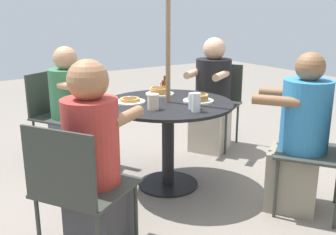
{
  "coord_description": "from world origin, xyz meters",
  "views": [
    {
      "loc": [
        1.66,
        2.55,
        1.43
      ],
      "look_at": [
        0.0,
        0.0,
        0.59
      ],
      "focal_mm": 42.0,
      "sensor_mm": 36.0,
      "label": 1
    }
  ],
  "objects_px": {
    "diner_east": "(71,112)",
    "patio_chair_west": "(325,147)",
    "diner_west": "(299,140)",
    "diner_south": "(95,166)",
    "coffee_cup": "(153,102)",
    "patio_chair_south": "(77,185)",
    "patio_chair_east": "(57,110)",
    "pancake_plate_b": "(198,99)",
    "pancake_plate_c": "(130,101)",
    "patio_chair_north": "(217,98)",
    "patio_table": "(168,121)",
    "syrup_bottle": "(165,85)",
    "drinking_glass_a": "(193,101)",
    "pancake_plate_a": "(160,92)",
    "drinking_glass_b": "(196,102)",
    "diner_north": "(212,100)"
  },
  "relations": [
    {
      "from": "syrup_bottle",
      "to": "drinking_glass_b",
      "type": "relative_size",
      "value": 1.0
    },
    {
      "from": "diner_north",
      "to": "patio_chair_east",
      "type": "height_order",
      "value": "diner_north"
    },
    {
      "from": "diner_west",
      "to": "patio_chair_north",
      "type": "bearing_deg",
      "value": 38.37
    },
    {
      "from": "patio_chair_south",
      "to": "coffee_cup",
      "type": "distance_m",
      "value": 0.97
    },
    {
      "from": "diner_east",
      "to": "diner_south",
      "type": "bearing_deg",
      "value": 46.54
    },
    {
      "from": "patio_chair_east",
      "to": "syrup_bottle",
      "type": "relative_size",
      "value": 6.2
    },
    {
      "from": "patio_chair_east",
      "to": "coffee_cup",
      "type": "relative_size",
      "value": 7.43
    },
    {
      "from": "diner_east",
      "to": "patio_chair_west",
      "type": "xyz_separation_m",
      "value": [
        -1.16,
        1.87,
        -0.01
      ]
    },
    {
      "from": "patio_chair_west",
      "to": "pancake_plate_c",
      "type": "xyz_separation_m",
      "value": [
        0.93,
        -1.13,
        0.22
      ]
    },
    {
      "from": "pancake_plate_c",
      "to": "patio_chair_south",
      "type": "bearing_deg",
      "value": 46.49
    },
    {
      "from": "diner_west",
      "to": "pancake_plate_c",
      "type": "bearing_deg",
      "value": 95.98
    },
    {
      "from": "diner_south",
      "to": "diner_east",
      "type": "bearing_deg",
      "value": 133.35
    },
    {
      "from": "coffee_cup",
      "to": "drinking_glass_a",
      "type": "bearing_deg",
      "value": 149.9
    },
    {
      "from": "patio_chair_south",
      "to": "patio_chair_west",
      "type": "xyz_separation_m",
      "value": [
        -1.67,
        0.35,
        0.0
      ]
    },
    {
      "from": "patio_chair_north",
      "to": "coffee_cup",
      "type": "distance_m",
      "value": 1.47
    },
    {
      "from": "diner_east",
      "to": "patio_chair_west",
      "type": "height_order",
      "value": "diner_east"
    },
    {
      "from": "pancake_plate_a",
      "to": "patio_chair_east",
      "type": "bearing_deg",
      "value": -48.86
    },
    {
      "from": "patio_chair_west",
      "to": "patio_chair_south",
      "type": "bearing_deg",
      "value": 134.13
    },
    {
      "from": "diner_south",
      "to": "patio_chair_north",
      "type": "bearing_deg",
      "value": 88.98
    },
    {
      "from": "patio_table",
      "to": "drinking_glass_a",
      "type": "distance_m",
      "value": 0.35
    },
    {
      "from": "patio_chair_south",
      "to": "diner_west",
      "type": "bearing_deg",
      "value": 50.25
    },
    {
      "from": "diner_north",
      "to": "diner_east",
      "type": "height_order",
      "value": "diner_north"
    },
    {
      "from": "diner_west",
      "to": "patio_chair_west",
      "type": "bearing_deg",
      "value": -90.0
    },
    {
      "from": "patio_chair_east",
      "to": "diner_east",
      "type": "xyz_separation_m",
      "value": [
        -0.08,
        0.15,
        0.01
      ]
    },
    {
      "from": "diner_east",
      "to": "diner_west",
      "type": "distance_m",
      "value": 2.03
    },
    {
      "from": "diner_south",
      "to": "pancake_plate_c",
      "type": "relative_size",
      "value": 4.81
    },
    {
      "from": "diner_west",
      "to": "diner_south",
      "type": "bearing_deg",
      "value": 134.18
    },
    {
      "from": "patio_chair_east",
      "to": "diner_east",
      "type": "height_order",
      "value": "diner_east"
    },
    {
      "from": "drinking_glass_a",
      "to": "pancake_plate_a",
      "type": "bearing_deg",
      "value": -95.9
    },
    {
      "from": "patio_table",
      "to": "pancake_plate_c",
      "type": "relative_size",
      "value": 4.26
    },
    {
      "from": "patio_chair_west",
      "to": "coffee_cup",
      "type": "distance_m",
      "value": 1.26
    },
    {
      "from": "patio_chair_north",
      "to": "diner_south",
      "type": "distance_m",
      "value": 2.21
    },
    {
      "from": "pancake_plate_b",
      "to": "pancake_plate_c",
      "type": "distance_m",
      "value": 0.54
    },
    {
      "from": "patio_table",
      "to": "diner_south",
      "type": "height_order",
      "value": "diner_south"
    },
    {
      "from": "syrup_bottle",
      "to": "patio_chair_east",
      "type": "bearing_deg",
      "value": -39.36
    },
    {
      "from": "patio_chair_west",
      "to": "coffee_cup",
      "type": "xyz_separation_m",
      "value": [
        0.88,
        -0.85,
        0.27
      ]
    },
    {
      "from": "coffee_cup",
      "to": "diner_east",
      "type": "bearing_deg",
      "value": -74.88
    },
    {
      "from": "diner_south",
      "to": "diner_west",
      "type": "relative_size",
      "value": 1.02
    },
    {
      "from": "drinking_glass_a",
      "to": "drinking_glass_b",
      "type": "bearing_deg",
      "value": 68.82
    },
    {
      "from": "patio_chair_north",
      "to": "pancake_plate_a",
      "type": "xyz_separation_m",
      "value": [
        0.93,
        0.33,
        0.24
      ]
    },
    {
      "from": "pancake_plate_a",
      "to": "pancake_plate_c",
      "type": "relative_size",
      "value": 1.0
    },
    {
      "from": "patio_chair_south",
      "to": "syrup_bottle",
      "type": "distance_m",
      "value": 1.62
    },
    {
      "from": "pancake_plate_b",
      "to": "coffee_cup",
      "type": "relative_size",
      "value": 2.11
    },
    {
      "from": "pancake_plate_a",
      "to": "syrup_bottle",
      "type": "distance_m",
      "value": 0.17
    },
    {
      "from": "patio_chair_north",
      "to": "pancake_plate_c",
      "type": "distance_m",
      "value": 1.38
    },
    {
      "from": "diner_east",
      "to": "patio_table",
      "type": "bearing_deg",
      "value": 90.0
    },
    {
      "from": "pancake_plate_b",
      "to": "syrup_bottle",
      "type": "distance_m",
      "value": 0.51
    },
    {
      "from": "patio_chair_south",
      "to": "drinking_glass_b",
      "type": "height_order",
      "value": "patio_chair_south"
    },
    {
      "from": "pancake_plate_c",
      "to": "coffee_cup",
      "type": "relative_size",
      "value": 2.11
    },
    {
      "from": "patio_chair_south",
      "to": "patio_chair_north",
      "type": "bearing_deg",
      "value": 89.05
    }
  ]
}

